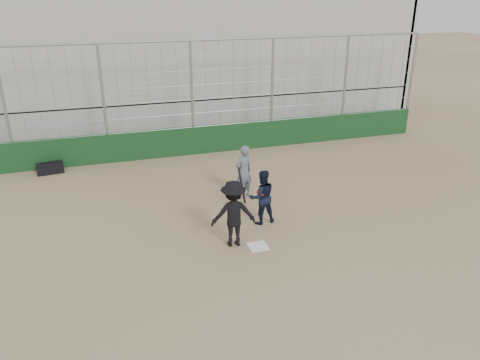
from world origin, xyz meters
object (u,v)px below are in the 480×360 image
object	(u,v)px
batter_at_plate	(233,213)
catcher_crouched	(262,205)
umpire	(244,174)
equipment_bag	(50,168)

from	to	relation	value
batter_at_plate	catcher_crouched	world-z (taller)	batter_at_plate
batter_at_plate	umpire	distance (m)	2.71
catcher_crouched	umpire	distance (m)	1.70
catcher_crouched	equipment_bag	xyz separation A→B (m)	(-5.41, 5.37, -0.32)
batter_at_plate	equipment_bag	world-z (taller)	batter_at_plate
catcher_crouched	equipment_bag	world-z (taller)	catcher_crouched
batter_at_plate	catcher_crouched	xyz separation A→B (m)	(1.00, 0.81, -0.31)
catcher_crouched	umpire	size ratio (longest dim) A/B	0.71
umpire	equipment_bag	bearing A→B (deg)	-54.84
batter_at_plate	equipment_bag	xyz separation A→B (m)	(-4.41, 6.18, -0.63)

